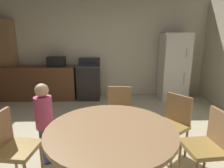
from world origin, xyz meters
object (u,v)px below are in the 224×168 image
oven_range (89,82)px  chair_northeast (173,122)px  chair_east (209,143)px  person_child (45,122)px  microwave (57,61)px  chair_north (119,111)px  dining_table (111,141)px  chair_west (11,145)px  refrigerator (173,67)px

oven_range → chair_northeast: (1.44, -2.59, 0.03)m
oven_range → chair_northeast: 2.96m
chair_east → person_child: bearing=-18.1°
microwave → chair_north: (1.55, -2.16, -0.53)m
dining_table → chair_east: bearing=6.3°
chair_east → chair_west: bearing=-6.5°
chair_north → person_child: (-0.99, -0.56, 0.08)m
oven_range → dining_table: (0.57, -3.26, 0.14)m
chair_north → chair_northeast: bearing=67.3°
chair_north → person_child: person_child is taller
dining_table → chair_west: (-1.09, 0.13, -0.11)m
chair_east → chair_northeast: size_ratio=1.00×
chair_east → person_child: size_ratio=0.80×
dining_table → chair_west: chair_west is taller
refrigerator → chair_west: bearing=-132.4°
refrigerator → microwave: size_ratio=4.00×
chair_west → microwave: bearing=102.7°
oven_range → chair_west: bearing=-99.4°
refrigerator → chair_west: (-2.81, -3.08, -0.38)m
chair_east → chair_northeast: bearing=-74.4°
dining_table → chair_east: size_ratio=1.50×
microwave → refrigerator: bearing=-0.9°
refrigerator → microwave: 3.14m
chair_northeast → chair_west: (-1.96, -0.54, 0.00)m
refrigerator → person_child: (-2.57, -2.67, -0.30)m
chair_east → refrigerator: bearing=-107.8°
refrigerator → oven_range: bearing=178.7°
chair_east → oven_range: bearing=-68.4°
oven_range → refrigerator: size_ratio=0.62×
dining_table → chair_northeast: chair_northeast is taller
oven_range → microwave: microwave is taller
dining_table → refrigerator: bearing=61.8°
oven_range → chair_north: bearing=-71.9°
refrigerator → chair_north: size_ratio=2.02×
chair_northeast → chair_west: same height
oven_range → refrigerator: (2.29, -0.05, 0.41)m
oven_range → refrigerator: bearing=-1.3°
chair_north → chair_east: (0.95, -0.97, 0.00)m
chair_west → person_child: (0.24, 0.40, 0.08)m
chair_east → chair_northeast: (-0.22, 0.55, 0.00)m
dining_table → chair_north: 1.10m
oven_range → refrigerator: 2.33m
refrigerator → chair_northeast: size_ratio=2.02×
oven_range → chair_northeast: size_ratio=1.26×
chair_north → chair_east: same height
microwave → chair_northeast: bearing=-48.5°
dining_table → oven_range: bearing=100.0°
chair_northeast → refrigerator: bearing=-146.0°
oven_range → chair_west: (-0.52, -3.13, 0.03)m
microwave → dining_table: microwave is taller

